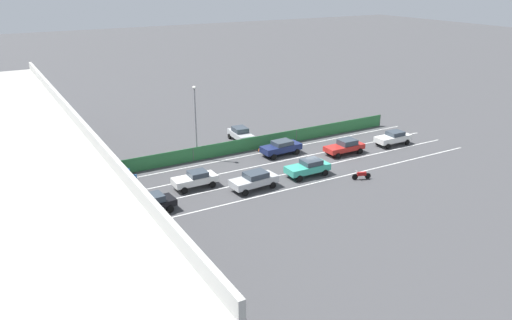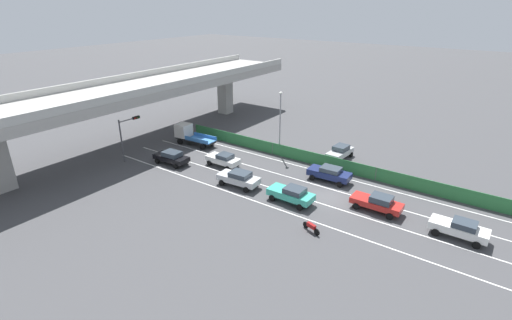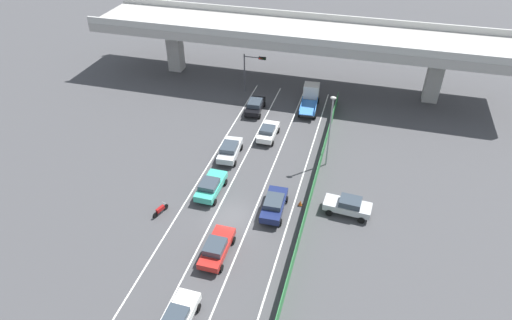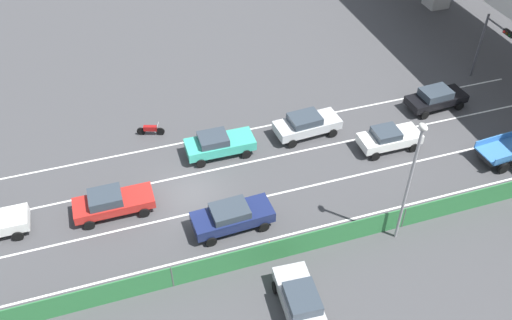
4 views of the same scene
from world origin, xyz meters
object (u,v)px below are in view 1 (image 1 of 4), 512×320
object	(u,v)px
car_sedan_navy	(281,147)
car_taxi_teal	(308,167)
traffic_light	(88,193)
car_sedan_black	(149,203)
motorcycle	(361,175)
parked_wagon_silver	(241,134)
car_sedan_white	(195,179)
flatbed_truck_blue	(91,181)
car_sedan_red	(345,146)
car_hatchback_white	(393,138)
street_lamp	(195,116)
car_sedan_silver	(254,180)
traffic_cone	(260,149)

from	to	relation	value
car_sedan_navy	car_taxi_teal	distance (m)	6.62
car_sedan_navy	traffic_light	size ratio (longest dim) A/B	0.89
traffic_light	car_sedan_black	bearing A→B (deg)	-69.54
motorcycle	parked_wagon_silver	size ratio (longest dim) A/B	0.42
car_sedan_white	flatbed_truck_blue	bearing A→B (deg)	69.58
motorcycle	parked_wagon_silver	distance (m)	17.27
motorcycle	parked_wagon_silver	world-z (taller)	parked_wagon_silver
parked_wagon_silver	traffic_light	bearing A→B (deg)	125.81
car_sedan_white	car_sedan_red	bearing A→B (deg)	-88.94
car_taxi_teal	motorcycle	world-z (taller)	car_taxi_teal
car_sedan_white	flatbed_truck_blue	world-z (taller)	flatbed_truck_blue
car_taxi_teal	parked_wagon_silver	distance (m)	13.15
car_hatchback_white	car_sedan_black	size ratio (longest dim) A/B	0.98
car_sedan_navy	street_lamp	world-z (taller)	street_lamp
car_hatchback_white	car_sedan_silver	bearing A→B (deg)	98.29
car_sedan_navy	motorcycle	world-z (taller)	car_sedan_navy
car_sedan_silver	traffic_cone	world-z (taller)	car_sedan_silver
car_sedan_red	car_sedan_silver	size ratio (longest dim) A/B	1.00
car_sedan_white	car_taxi_teal	xyz separation A→B (m)	(-2.91, -11.09, 0.03)
car_sedan_white	car_sedan_navy	xyz separation A→B (m)	(3.65, -12.04, 0.04)
car_sedan_white	traffic_light	size ratio (longest dim) A/B	0.79
car_sedan_silver	street_lamp	size ratio (longest dim) A/B	0.58
flatbed_truck_blue	car_sedan_navy	bearing A→B (deg)	-89.17
car_sedan_white	car_sedan_black	size ratio (longest dim) A/B	0.92
car_sedan_silver	motorcycle	distance (m)	10.90
car_sedan_silver	traffic_cone	bearing A→B (deg)	-33.03
motorcycle	traffic_light	bearing A→B (deg)	87.05
flatbed_truck_blue	motorcycle	size ratio (longest dim) A/B	3.19
car_sedan_red	traffic_light	world-z (taller)	traffic_light
car_sedan_red	flatbed_truck_blue	world-z (taller)	flatbed_truck_blue
car_sedan_red	car_sedan_silver	world-z (taller)	car_sedan_silver
car_sedan_red	traffic_cone	bearing A→B (deg)	55.41
car_taxi_teal	motorcycle	distance (m)	5.33
parked_wagon_silver	traffic_cone	size ratio (longest dim) A/B	7.07
car_taxi_teal	parked_wagon_silver	xyz separation A→B (m)	(13.13, 0.70, 0.02)
car_sedan_black	traffic_light	bearing A→B (deg)	110.46
car_sedan_red	car_sedan_white	world-z (taller)	car_sedan_red
car_taxi_teal	street_lamp	world-z (taller)	street_lamp
car_sedan_red	car_sedan_silver	bearing A→B (deg)	103.93
car_taxi_teal	traffic_light	world-z (taller)	traffic_light
car_sedan_navy	car_sedan_black	bearing A→B (deg)	110.96
car_hatchback_white	parked_wagon_silver	size ratio (longest dim) A/B	1.02
flatbed_truck_blue	car_hatchback_white	bearing A→B (deg)	-95.61
car_sedan_white	street_lamp	distance (m)	8.90
car_sedan_red	parked_wagon_silver	size ratio (longest dim) A/B	1.06
traffic_cone	car_sedan_navy	bearing A→B (deg)	-145.18
car_sedan_silver	parked_wagon_silver	xyz separation A→B (m)	(13.30, -5.66, 0.01)
flatbed_truck_blue	street_lamp	world-z (taller)	street_lamp
car_sedan_black	parked_wagon_silver	distance (m)	20.78
car_sedan_navy	car_sedan_red	bearing A→B (deg)	-117.14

